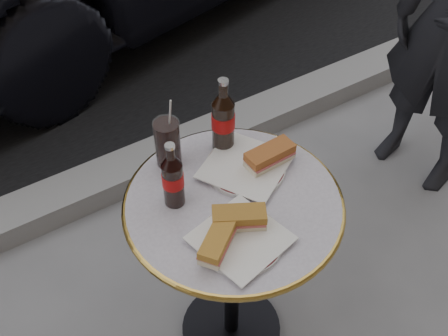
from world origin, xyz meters
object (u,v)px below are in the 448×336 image
plate_right (245,167)px  cola_bottle_left (172,174)px  bistro_table (232,275)px  cola_glass (168,143)px  cola_bottle_right (223,115)px  plate_left (241,240)px

plate_right → cola_bottle_left: size_ratio=1.10×
bistro_table → plate_right: plate_right is taller
plate_right → cola_glass: (-0.18, 0.14, 0.07)m
bistro_table → cola_bottle_right: 0.54m
plate_left → cola_bottle_right: size_ratio=0.89×
plate_left → cola_bottle_left: size_ratio=1.04×
plate_left → plate_right: 0.27m
cola_bottle_right → cola_glass: 0.18m
plate_right → cola_bottle_right: (-0.00, 0.12, 0.12)m
plate_right → cola_glass: size_ratio=1.51×
plate_left → bistro_table: bearing=64.6°
bistro_table → plate_right: size_ratio=3.09×
cola_bottle_left → plate_left: bearing=-69.8°
plate_right → cola_glass: cola_glass is taller
cola_bottle_left → cola_glass: size_ratio=1.38×
cola_glass → plate_left: bearing=-87.0°
plate_right → cola_bottle_left: cola_bottle_left is taller
cola_bottle_left → plate_right: bearing=0.3°
plate_left → plate_right: (0.16, 0.21, 0.00)m
bistro_table → plate_left: size_ratio=3.27×
bistro_table → cola_glass: 0.51m
plate_left → plate_right: bearing=53.7°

